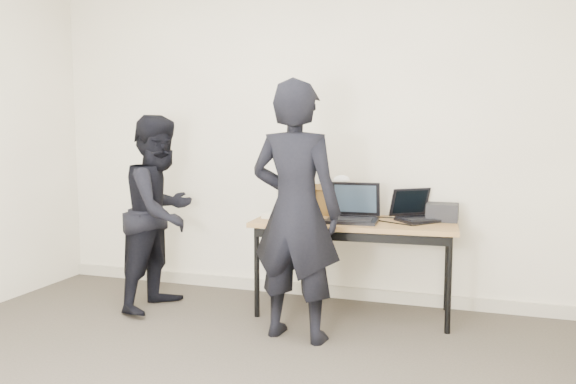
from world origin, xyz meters
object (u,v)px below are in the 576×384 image
at_px(laptop_right, 417,213).
at_px(person_observer, 161,213).
at_px(leather_satchel, 338,200).
at_px(person_typist, 296,211).
at_px(laptop_center, 353,213).
at_px(laptop_beige, 290,210).
at_px(desk, 354,228).
at_px(equipment_box, 442,212).

distance_m(laptop_right, person_observer, 1.97).
xyz_separation_m(leather_satchel, person_typist, (-0.09, -0.84, 0.02)).
xyz_separation_m(laptop_center, leather_satchel, (-0.18, 0.25, 0.06)).
bearing_deg(laptop_center, laptop_beige, 170.65).
distance_m(laptop_center, laptop_right, 0.48).
distance_m(desk, leather_satchel, 0.35).
xyz_separation_m(laptop_beige, laptop_right, (0.96, 0.13, 0.00)).
distance_m(laptop_center, person_typist, 0.66).
relative_size(desk, leather_satchel, 4.16).
xyz_separation_m(equipment_box, person_typist, (-0.90, -0.81, 0.08)).
height_order(equipment_box, person_observer, person_observer).
relative_size(laptop_right, equipment_box, 1.94).
distance_m(equipment_box, person_typist, 1.21).
bearing_deg(laptop_beige, laptop_right, 12.54).
distance_m(leather_satchel, equipment_box, 0.81).
bearing_deg(person_typist, laptop_right, -125.67).
relative_size(leather_satchel, person_observer, 0.24).
distance_m(laptop_beige, person_observer, 1.01).
height_order(desk, leather_satchel, leather_satchel).
xyz_separation_m(laptop_beige, leather_satchel, (0.34, 0.19, 0.07)).
xyz_separation_m(desk, leather_satchel, (-0.18, 0.23, 0.19)).
distance_m(laptop_right, leather_satchel, 0.63).
distance_m(leather_satchel, person_observer, 1.40).
bearing_deg(desk, laptop_center, -103.79).
bearing_deg(desk, equipment_box, 13.83).
xyz_separation_m(desk, person_typist, (-0.27, -0.61, 0.20)).
bearing_deg(equipment_box, desk, -163.04).
relative_size(desk, laptop_right, 3.45).
height_order(laptop_beige, person_typist, person_typist).
bearing_deg(laptop_beige, person_observer, -155.47).
relative_size(laptop_right, person_typist, 0.26).
bearing_deg(laptop_beige, desk, 0.74).
bearing_deg(laptop_right, laptop_center, 164.70).
distance_m(leather_satchel, person_typist, 0.85).
height_order(leather_satchel, equipment_box, leather_satchel).
xyz_separation_m(laptop_center, equipment_box, (0.63, 0.21, 0.00)).
relative_size(leather_satchel, equipment_box, 1.61).
distance_m(laptop_beige, leather_satchel, 0.40).
height_order(desk, person_typist, person_typist).
bearing_deg(leather_satchel, laptop_center, -51.27).
height_order(laptop_center, person_observer, person_observer).
distance_m(laptop_center, equipment_box, 0.67).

